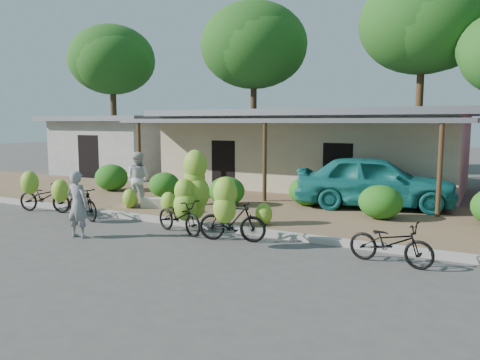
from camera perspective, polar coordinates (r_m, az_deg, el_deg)
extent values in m
plane|color=#494744|center=(11.31, -10.68, -7.68)|extent=(100.00, 100.00, 0.00)
cube|color=#876248|center=(15.38, 1.22, -3.38)|extent=(60.00, 6.00, 0.12)
cube|color=#A8A399|center=(12.85, -5.00, -5.44)|extent=(60.00, 0.25, 0.15)
cube|color=#C0B491|center=(20.68, 8.94, 3.39)|extent=(12.00, 6.00, 3.10)
cube|color=slate|center=(20.64, 9.04, 8.03)|extent=(13.00, 7.00, 0.25)
cube|color=black|center=(17.98, 5.72, 1.45)|extent=(1.40, 0.12, 2.20)
cube|color=slate|center=(16.93, 4.40, 7.22)|extent=(13.00, 2.00, 0.15)
cylinder|color=#4F371F|center=(19.27, -12.17, 2.68)|extent=(0.14, 0.14, 2.85)
cylinder|color=#4F371F|center=(16.18, 3.03, 2.01)|extent=(0.14, 0.14, 2.85)
cylinder|color=#4F371F|center=(14.66, 23.17, 0.91)|extent=(0.14, 0.14, 2.85)
cube|color=#ADADA8|center=(26.50, -14.09, 3.84)|extent=(6.00, 5.00, 2.90)
cube|color=slate|center=(26.47, -14.19, 7.25)|extent=(7.00, 6.00, 0.25)
cube|color=black|center=(24.79, -17.91, 2.69)|extent=(1.40, 0.12, 2.20)
cylinder|color=#4F371F|center=(29.64, -15.14, 8.03)|extent=(0.36, 0.36, 6.93)
ellipsoid|color=#124B16|center=(29.86, -15.34, 13.94)|extent=(5.14, 5.14, 4.11)
ellipsoid|color=#124B16|center=(30.46, -15.66, 14.36)|extent=(4.37, 4.37, 3.50)
cylinder|color=#4F371F|center=(27.44, 1.67, 9.08)|extent=(0.36, 0.36, 7.61)
ellipsoid|color=#124B16|center=(27.76, 1.69, 16.07)|extent=(6.12, 6.12, 4.89)
ellipsoid|color=#124B16|center=(28.30, 1.04, 16.52)|extent=(5.20, 5.20, 4.16)
cylinder|color=#4F371F|center=(25.19, 21.04, 9.33)|extent=(0.36, 0.36, 8.08)
ellipsoid|color=#124B16|center=(25.61, 21.41, 17.38)|extent=(6.15, 6.15, 4.92)
ellipsoid|color=#124B16|center=(26.03, 20.39, 17.92)|extent=(5.22, 5.22, 4.18)
ellipsoid|color=#165914|center=(19.39, -15.40, 0.30)|extent=(1.36, 1.22, 1.06)
ellipsoid|color=#165914|center=(17.26, -9.21, -0.59)|extent=(1.17, 1.05, 0.91)
ellipsoid|color=#165914|center=(15.43, -1.62, -1.34)|extent=(1.22, 1.10, 0.95)
ellipsoid|color=#165914|center=(15.52, 8.20, -1.34)|extent=(1.23, 1.11, 0.96)
ellipsoid|color=#165914|center=(13.85, 16.76, -2.58)|extent=(1.24, 1.11, 0.97)
imported|color=black|center=(16.15, -22.70, -1.90)|extent=(1.95, 1.05, 0.97)
ellipsoid|color=#8CBE2F|center=(15.58, -24.27, -0.29)|extent=(0.58, 0.49, 0.72)
imported|color=black|center=(14.49, -18.67, -2.69)|extent=(1.69, 0.86, 0.98)
ellipsoid|color=#8CBE2F|center=(14.14, -21.07, -1.23)|extent=(0.52, 0.44, 0.65)
imported|color=black|center=(12.18, -7.41, -4.39)|extent=(1.79, 1.04, 0.89)
ellipsoid|color=#8CBE2F|center=(12.52, -5.57, -3.14)|extent=(0.61, 0.52, 0.76)
ellipsoid|color=#8CBE2F|center=(12.38, -5.29, -1.53)|extent=(0.71, 0.60, 0.88)
ellipsoid|color=#8CBE2F|center=(12.39, -5.55, 0.23)|extent=(0.58, 0.49, 0.73)
ellipsoid|color=#8CBE2F|center=(12.33, -5.48, 1.81)|extent=(0.65, 0.55, 0.81)
ellipsoid|color=#8CBE2F|center=(12.25, -6.69, -3.14)|extent=(0.64, 0.55, 0.81)
ellipsoid|color=#8CBE2F|center=(12.22, -6.83, -1.38)|extent=(0.54, 0.46, 0.67)
imported|color=black|center=(11.26, -0.97, -5.00)|extent=(1.73, 0.87, 1.00)
ellipsoid|color=#8CBE2F|center=(10.56, -1.90, -3.49)|extent=(0.54, 0.46, 0.68)
ellipsoid|color=#8CBE2F|center=(10.55, -1.83, -1.53)|extent=(0.57, 0.48, 0.71)
imported|color=black|center=(9.95, 17.90, -7.26)|extent=(1.77, 0.81, 0.90)
ellipsoid|color=#8CBE2F|center=(15.34, -13.29, -2.20)|extent=(0.50, 0.42, 0.62)
ellipsoid|color=#8CBE2F|center=(14.34, -8.70, -2.70)|extent=(0.51, 0.43, 0.64)
ellipsoid|color=#8CBE2F|center=(12.54, 2.92, -4.15)|extent=(0.47, 0.40, 0.59)
cube|color=beige|center=(15.32, -10.29, -2.74)|extent=(0.94, 0.71, 0.30)
cube|color=beige|center=(15.80, -13.15, -2.56)|extent=(0.81, 0.79, 0.28)
imported|color=gray|center=(12.23, -19.17, -2.84)|extent=(0.65, 0.47, 1.67)
imported|color=silver|center=(15.79, -12.31, 0.18)|extent=(0.92, 0.75, 1.76)
imported|color=#1A7876|center=(15.59, 16.04, -0.15)|extent=(5.32, 3.22, 1.69)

